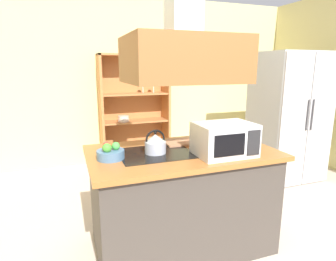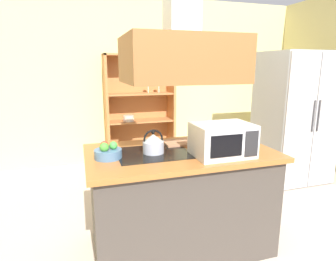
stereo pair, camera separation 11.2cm
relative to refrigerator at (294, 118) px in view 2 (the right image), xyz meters
name	(u,v)px [view 2 (the right image)]	position (x,y,z in m)	size (l,w,h in m)	color
wall_back	(132,81)	(-1.98, 1.62, 0.45)	(6.00, 0.12, 2.70)	#DCCF88
kitchen_island	(180,199)	(-2.06, -1.03, -0.44)	(1.58, 0.92, 0.90)	#413B35
range_hood	(181,45)	(-2.06, -1.03, 0.87)	(0.90, 0.70, 1.23)	brown
refrigerator	(294,118)	(0.00, 0.00, 0.00)	(0.90, 0.77, 1.80)	#B5BFC4
dish_cabinet	(139,116)	(-1.91, 1.40, -0.11)	(1.12, 0.40, 1.79)	#B8723E
kettle	(153,143)	(-2.30, -1.03, 0.09)	(0.18, 0.18, 0.20)	#AEB4C5
cutting_board	(183,142)	(-1.96, -0.81, 0.01)	(0.34, 0.24, 0.02)	tan
microwave	(222,140)	(-1.79, -1.25, 0.13)	(0.46, 0.35, 0.26)	silver
fruit_bowl	(108,152)	(-2.67, -1.05, 0.05)	(0.21, 0.21, 0.14)	#4C7299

